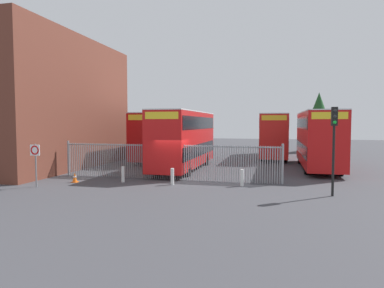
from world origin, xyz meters
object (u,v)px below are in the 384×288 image
at_px(double_decker_bus_behind_fence_right, 318,138).
at_px(double_decker_bus_far_back, 274,134).
at_px(double_decker_bus_behind_fence_left, 162,135).
at_px(speed_limit_sign_post, 35,155).
at_px(bollard_near_right, 242,178).
at_px(traffic_light_kerbside, 334,135).
at_px(double_decker_bus_near_gate, 185,138).
at_px(traffic_cone_by_gate, 75,178).
at_px(bollard_near_left, 123,174).
at_px(bollard_center_front, 172,176).

height_order(double_decker_bus_behind_fence_right, double_decker_bus_far_back, same).
relative_size(double_decker_bus_behind_fence_left, speed_limit_sign_post, 4.50).
relative_size(double_decker_bus_behind_fence_left, double_decker_bus_far_back, 1.00).
bearing_deg(bollard_near_right, double_decker_bus_behind_fence_right, 60.37).
xyz_separation_m(bollard_near_right, traffic_light_kerbside, (4.50, -1.57, 2.51)).
height_order(double_decker_bus_behind_fence_left, bollard_near_right, double_decker_bus_behind_fence_left).
xyz_separation_m(bollard_near_right, speed_limit_sign_post, (-11.04, -2.98, 1.30)).
distance_m(double_decker_bus_far_back, bollard_near_right, 16.74).
distance_m(double_decker_bus_behind_fence_right, speed_limit_sign_post, 19.94).
bearing_deg(speed_limit_sign_post, double_decker_bus_behind_fence_left, 81.17).
distance_m(double_decker_bus_near_gate, double_decker_bus_behind_fence_left, 6.98).
height_order(bollard_near_right, traffic_cone_by_gate, bollard_near_right).
bearing_deg(traffic_light_kerbside, speed_limit_sign_post, -174.82).
height_order(double_decker_bus_near_gate, bollard_near_left, double_decker_bus_near_gate).
distance_m(double_decker_bus_near_gate, double_decker_bus_behind_fence_right, 10.35).
xyz_separation_m(double_decker_bus_behind_fence_left, bollard_center_front, (4.81, -12.39, -1.95)).
bearing_deg(double_decker_bus_behind_fence_left, speed_limit_sign_post, -98.83).
xyz_separation_m(double_decker_bus_behind_fence_right, double_decker_bus_far_back, (-3.35, 7.73, 0.00)).
height_order(double_decker_bus_far_back, bollard_near_right, double_decker_bus_far_back).
bearing_deg(traffic_cone_by_gate, bollard_near_right, 6.78).
relative_size(double_decker_bus_far_back, bollard_near_left, 11.38).
relative_size(double_decker_bus_near_gate, double_decker_bus_behind_fence_right, 1.00).
height_order(double_decker_bus_behind_fence_left, bollard_center_front, double_decker_bus_behind_fence_left).
bearing_deg(double_decker_bus_far_back, bollard_near_left, -117.21).
distance_m(bollard_center_front, bollard_near_right, 3.96).
distance_m(double_decker_bus_behind_fence_left, double_decker_bus_far_back, 11.40).
bearing_deg(double_decker_bus_far_back, double_decker_bus_near_gate, -122.15).
distance_m(double_decker_bus_near_gate, bollard_center_front, 6.89).
xyz_separation_m(traffic_cone_by_gate, traffic_light_kerbside, (14.31, -0.41, 2.70)).
bearing_deg(bollard_near_left, double_decker_bus_behind_fence_right, 37.39).
relative_size(bollard_center_front, traffic_light_kerbside, 0.22).
bearing_deg(traffic_cone_by_gate, double_decker_bus_behind_fence_left, 85.31).
xyz_separation_m(double_decker_bus_near_gate, double_decker_bus_behind_fence_right, (9.96, 2.80, 0.00)).
distance_m(double_decker_bus_near_gate, double_decker_bus_far_back, 12.43).
bearing_deg(double_decker_bus_behind_fence_right, double_decker_bus_near_gate, -164.31).
distance_m(bollard_near_right, traffic_cone_by_gate, 9.88).
distance_m(bollard_center_front, traffic_light_kerbside, 8.86).
distance_m(bollard_center_front, speed_limit_sign_post, 7.65).
distance_m(double_decker_bus_behind_fence_right, bollard_center_front, 13.06).
xyz_separation_m(double_decker_bus_behind_fence_right, speed_limit_sign_post, (-16.06, -11.80, -0.65)).
xyz_separation_m(double_decker_bus_behind_fence_right, traffic_light_kerbside, (-0.51, -10.39, 0.56)).
xyz_separation_m(double_decker_bus_far_back, traffic_light_kerbside, (2.84, -18.12, 0.56)).
bearing_deg(double_decker_bus_near_gate, bollard_near_left, -108.10).
height_order(bollard_near_left, bollard_center_front, same).
bearing_deg(double_decker_bus_far_back, traffic_cone_by_gate, -122.94).
distance_m(bollard_near_left, bollard_near_right, 7.06).
bearing_deg(double_decker_bus_near_gate, double_decker_bus_behind_fence_right, 15.69).
relative_size(double_decker_bus_far_back, speed_limit_sign_post, 4.50).
distance_m(double_decker_bus_near_gate, traffic_cone_by_gate, 8.93).
xyz_separation_m(double_decker_bus_near_gate, bollard_center_front, (1.02, -6.53, -1.95)).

